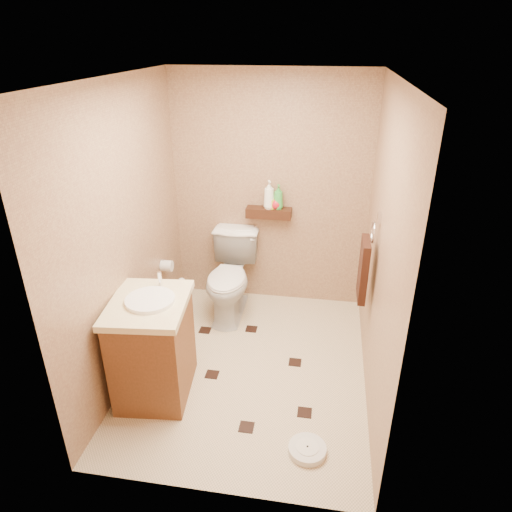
# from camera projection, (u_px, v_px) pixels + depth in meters

# --- Properties ---
(ground) EXTENTS (2.50, 2.50, 0.00)m
(ground) POSITION_uv_depth(u_px,v_px,m) (250.00, 367.00, 4.04)
(ground) COLOR beige
(ground) RESTS_ON ground
(wall_back) EXTENTS (2.00, 0.04, 2.40)m
(wall_back) POSITION_uv_depth(u_px,v_px,m) (270.00, 193.00, 4.63)
(wall_back) COLOR #A17E5C
(wall_back) RESTS_ON ground
(wall_front) EXTENTS (2.00, 0.04, 2.40)m
(wall_front) POSITION_uv_depth(u_px,v_px,m) (207.00, 340.00, 2.41)
(wall_front) COLOR #A17E5C
(wall_front) RESTS_ON ground
(wall_left) EXTENTS (0.04, 2.50, 2.40)m
(wall_left) POSITION_uv_depth(u_px,v_px,m) (126.00, 235.00, 3.66)
(wall_left) COLOR #A17E5C
(wall_left) RESTS_ON ground
(wall_right) EXTENTS (0.04, 2.50, 2.40)m
(wall_right) POSITION_uv_depth(u_px,v_px,m) (381.00, 253.00, 3.37)
(wall_right) COLOR #A17E5C
(wall_right) RESTS_ON ground
(ceiling) EXTENTS (2.00, 2.50, 0.02)m
(ceiling) POSITION_uv_depth(u_px,v_px,m) (247.00, 77.00, 2.99)
(ceiling) COLOR silver
(ceiling) RESTS_ON wall_back
(wall_shelf) EXTENTS (0.46, 0.14, 0.10)m
(wall_shelf) POSITION_uv_depth(u_px,v_px,m) (269.00, 213.00, 4.64)
(wall_shelf) COLOR #381A0F
(wall_shelf) RESTS_ON wall_back
(floor_accents) EXTENTS (1.16, 1.36, 0.01)m
(floor_accents) POSITION_uv_depth(u_px,v_px,m) (251.00, 368.00, 4.02)
(floor_accents) COLOR black
(floor_accents) RESTS_ON ground
(toilet) EXTENTS (0.48, 0.83, 0.85)m
(toilet) POSITION_uv_depth(u_px,v_px,m) (230.00, 277.00, 4.65)
(toilet) COLOR white
(toilet) RESTS_ON ground
(vanity) EXTENTS (0.64, 0.75, 0.99)m
(vanity) POSITION_uv_depth(u_px,v_px,m) (153.00, 346.00, 3.60)
(vanity) COLOR brown
(vanity) RESTS_ON ground
(bathroom_scale) EXTENTS (0.34, 0.34, 0.05)m
(bathroom_scale) POSITION_uv_depth(u_px,v_px,m) (307.00, 449.00, 3.21)
(bathroom_scale) COLOR white
(bathroom_scale) RESTS_ON ground
(toilet_brush) EXTENTS (0.10, 0.10, 0.44)m
(toilet_brush) POSITION_uv_depth(u_px,v_px,m) (183.00, 302.00, 4.72)
(toilet_brush) COLOR #1B6B6C
(toilet_brush) RESTS_ON ground
(towel_ring) EXTENTS (0.12, 0.30, 0.76)m
(towel_ring) POSITION_uv_depth(u_px,v_px,m) (364.00, 267.00, 3.72)
(towel_ring) COLOR silver
(towel_ring) RESTS_ON wall_right
(toilet_paper) EXTENTS (0.12, 0.11, 0.12)m
(toilet_paper) POSITION_uv_depth(u_px,v_px,m) (167.00, 266.00, 4.49)
(toilet_paper) COLOR white
(toilet_paper) RESTS_ON wall_left
(bottle_a) EXTENTS (0.14, 0.14, 0.29)m
(bottle_a) POSITION_uv_depth(u_px,v_px,m) (269.00, 195.00, 4.55)
(bottle_a) COLOR white
(bottle_a) RESTS_ON wall_shelf
(bottle_b) EXTENTS (0.10, 0.09, 0.15)m
(bottle_b) POSITION_uv_depth(u_px,v_px,m) (273.00, 201.00, 4.57)
(bottle_b) COLOR yellow
(bottle_b) RESTS_ON wall_shelf
(bottle_c) EXTENTS (0.14, 0.14, 0.15)m
(bottle_c) POSITION_uv_depth(u_px,v_px,m) (276.00, 202.00, 4.57)
(bottle_c) COLOR red
(bottle_c) RESTS_ON wall_shelf
(bottle_d) EXTENTS (0.12, 0.12, 0.25)m
(bottle_d) POSITION_uv_depth(u_px,v_px,m) (278.00, 197.00, 4.54)
(bottle_d) COLOR green
(bottle_d) RESTS_ON wall_shelf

